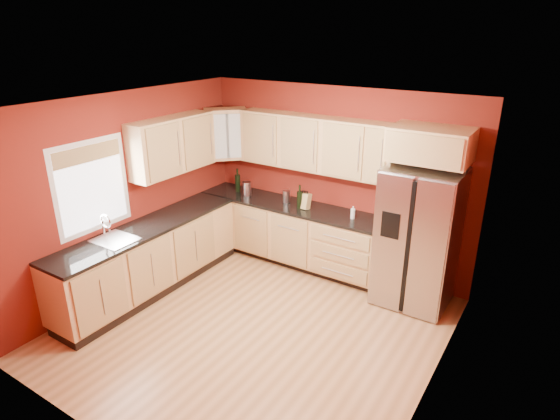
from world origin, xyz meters
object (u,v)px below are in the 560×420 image
canister_left (247,189)px  wine_bottle_a (238,180)px  knife_block (306,201)px  refrigerator (418,237)px  soap_dispenser (353,212)px

canister_left → wine_bottle_a: 0.26m
knife_block → wine_bottle_a: bearing=-175.5°
refrigerator → canister_left: (-2.65, 0.03, 0.14)m
refrigerator → soap_dispenser: refrigerator is taller
canister_left → knife_block: knife_block is taller
refrigerator → knife_block: size_ratio=7.96×
canister_left → wine_bottle_a: (-0.23, 0.08, 0.08)m
canister_left → wine_bottle_a: size_ratio=0.59×
canister_left → knife_block: 1.03m
wine_bottle_a → knife_block: bearing=-3.3°
refrigerator → wine_bottle_a: refrigerator is taller
wine_bottle_a → soap_dispenser: (1.97, -0.05, -0.10)m
refrigerator → soap_dispenser: (-0.91, 0.05, 0.12)m
canister_left → knife_block: (1.03, 0.00, 0.00)m
canister_left → soap_dispenser: bearing=0.8°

